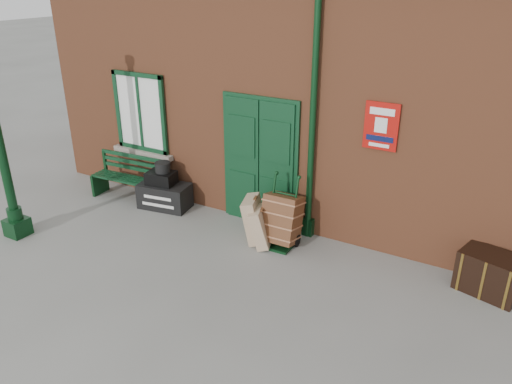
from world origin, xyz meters
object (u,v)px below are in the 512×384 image
Objects in this scene: bench at (129,177)px; houdini_trunk at (165,196)px; dark_trunk at (490,274)px; porter_trolley at (282,219)px.

houdini_trunk is at bearing -2.90° from bench.
houdini_trunk is at bearing -164.10° from dark_trunk.
houdini_trunk is at bearing 175.40° from porter_trolley.
houdini_trunk is 5.64m from dark_trunk.
dark_trunk is at bearing -2.85° from bench.
bench is 0.89m from houdini_trunk.
bench is at bearing -164.11° from dark_trunk.
dark_trunk reaches higher than houdini_trunk.
porter_trolley is at bearing -6.09° from bench.
houdini_trunk is 0.81× the size of porter_trolley.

